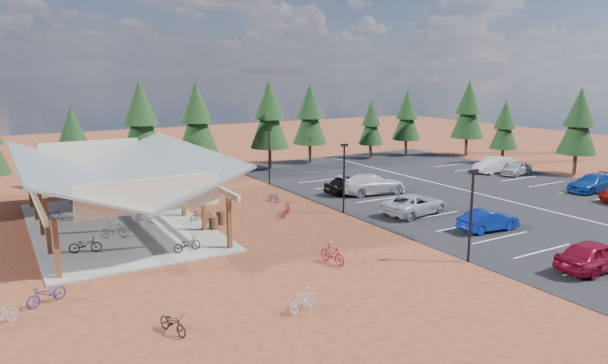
{
  "coord_description": "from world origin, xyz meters",
  "views": [
    {
      "loc": [
        -17.01,
        -29.71,
        10.22
      ],
      "look_at": [
        2.91,
        4.15,
        2.18
      ],
      "focal_mm": 32.0,
      "sensor_mm": 36.0,
      "label": 1
    }
  ],
  "objects_px": {
    "bike_4": "(187,244)",
    "lamp_post_2": "(269,152)",
    "bike_pavilion": "(114,170)",
    "bike_0": "(85,245)",
    "trash_bin_0": "(213,224)",
    "bike_16": "(201,215)",
    "car_1": "(488,220)",
    "car_8": "(516,168)",
    "bike_5": "(144,217)",
    "bike_3": "(80,196)",
    "bike_10": "(47,294)",
    "bike_9": "(2,316)",
    "car_3": "(372,184)",
    "bike_14": "(274,197)",
    "lamp_post_0": "(471,209)",
    "car_4": "(348,184)",
    "car_7": "(592,183)",
    "bike_7": "(123,201)",
    "bike_15": "(287,209)",
    "car_9": "(495,165)",
    "bike_2": "(53,215)",
    "trash_bin_1": "(221,218)",
    "bike_6": "(145,207)",
    "bike_13": "(303,300)",
    "lamp_post_1": "(344,173)",
    "bike_1": "(114,230)",
    "car_2": "(414,204)"
  },
  "relations": [
    {
      "from": "bike_4",
      "to": "lamp_post_2",
      "type": "bearing_deg",
      "value": -47.75
    },
    {
      "from": "bike_pavilion",
      "to": "bike_0",
      "type": "xyz_separation_m",
      "value": [
        -2.84,
        -5.08,
        -3.26
      ]
    },
    {
      "from": "trash_bin_0",
      "to": "bike_16",
      "type": "bearing_deg",
      "value": 88.95
    },
    {
      "from": "car_1",
      "to": "car_8",
      "type": "relative_size",
      "value": 1.06
    },
    {
      "from": "bike_pavilion",
      "to": "bike_5",
      "type": "bearing_deg",
      "value": -18.93
    },
    {
      "from": "bike_3",
      "to": "bike_10",
      "type": "height_order",
      "value": "bike_3"
    },
    {
      "from": "bike_9",
      "to": "car_3",
      "type": "relative_size",
      "value": 0.26
    },
    {
      "from": "bike_14",
      "to": "lamp_post_0",
      "type": "bearing_deg",
      "value": -89.67
    },
    {
      "from": "car_1",
      "to": "car_4",
      "type": "xyz_separation_m",
      "value": [
        -1.46,
        13.73,
        0.07
      ]
    },
    {
      "from": "lamp_post_2",
      "to": "bike_10",
      "type": "xyz_separation_m",
      "value": [
        -20.44,
        -18.35,
        -2.49
      ]
    },
    {
      "from": "car_7",
      "to": "lamp_post_0",
      "type": "bearing_deg",
      "value": -73.21
    },
    {
      "from": "bike_3",
      "to": "bike_7",
      "type": "relative_size",
      "value": 0.95
    },
    {
      "from": "lamp_post_2",
      "to": "bike_14",
      "type": "bearing_deg",
      "value": -114.03
    },
    {
      "from": "bike_15",
      "to": "car_4",
      "type": "xyz_separation_m",
      "value": [
        8.06,
        3.85,
        0.27
      ]
    },
    {
      "from": "bike_pavilion",
      "to": "car_9",
      "type": "xyz_separation_m",
      "value": [
        37.47,
        0.4,
        -2.98
      ]
    },
    {
      "from": "trash_bin_0",
      "to": "bike_16",
      "type": "xyz_separation_m",
      "value": [
        0.05,
        2.53,
        -0.03
      ]
    },
    {
      "from": "trash_bin_0",
      "to": "car_1",
      "type": "xyz_separation_m",
      "value": [
        15.35,
        -9.24,
        0.28
      ]
    },
    {
      "from": "bike_pavilion",
      "to": "bike_2",
      "type": "relative_size",
      "value": 12.45
    },
    {
      "from": "bike_5",
      "to": "bike_16",
      "type": "relative_size",
      "value": 0.92
    },
    {
      "from": "car_4",
      "to": "trash_bin_1",
      "type": "bearing_deg",
      "value": 96.1
    },
    {
      "from": "bike_0",
      "to": "car_3",
      "type": "height_order",
      "value": "car_3"
    },
    {
      "from": "lamp_post_0",
      "to": "car_7",
      "type": "height_order",
      "value": "lamp_post_0"
    },
    {
      "from": "bike_6",
      "to": "bike_9",
      "type": "bearing_deg",
      "value": 142.71
    },
    {
      "from": "car_3",
      "to": "bike_2",
      "type": "bearing_deg",
      "value": 88.74
    },
    {
      "from": "bike_9",
      "to": "car_8",
      "type": "distance_m",
      "value": 46.92
    },
    {
      "from": "bike_13",
      "to": "bike_16",
      "type": "distance_m",
      "value": 16.07
    },
    {
      "from": "car_8",
      "to": "trash_bin_1",
      "type": "bearing_deg",
      "value": -97.45
    },
    {
      "from": "car_4",
      "to": "trash_bin_0",
      "type": "bearing_deg",
      "value": 99.42
    },
    {
      "from": "bike_16",
      "to": "bike_7",
      "type": "bearing_deg",
      "value": -157.35
    },
    {
      "from": "bike_pavilion",
      "to": "lamp_post_1",
      "type": "relative_size",
      "value": 3.77
    },
    {
      "from": "bike_1",
      "to": "bike_15",
      "type": "bearing_deg",
      "value": -79.56
    },
    {
      "from": "bike_9",
      "to": "lamp_post_2",
      "type": "bearing_deg",
      "value": -87.06
    },
    {
      "from": "car_9",
      "to": "car_8",
      "type": "bearing_deg",
      "value": 21.75
    },
    {
      "from": "bike_4",
      "to": "bike_15",
      "type": "height_order",
      "value": "bike_15"
    },
    {
      "from": "lamp_post_1",
      "to": "car_2",
      "type": "distance_m",
      "value": 5.58
    },
    {
      "from": "car_1",
      "to": "bike_pavilion",
      "type": "bearing_deg",
      "value": 61.06
    },
    {
      "from": "bike_10",
      "to": "bike_16",
      "type": "bearing_deg",
      "value": 107.44
    },
    {
      "from": "bike_7",
      "to": "bike_9",
      "type": "height_order",
      "value": "bike_7"
    },
    {
      "from": "bike_3",
      "to": "car_1",
      "type": "xyz_separation_m",
      "value": [
        21.74,
        -21.33,
        0.1
      ]
    },
    {
      "from": "bike_0",
      "to": "bike_1",
      "type": "bearing_deg",
      "value": -28.01
    },
    {
      "from": "bike_6",
      "to": "bike_7",
      "type": "xyz_separation_m",
      "value": [
        -1.05,
        2.32,
        0.09
      ]
    },
    {
      "from": "bike_1",
      "to": "trash_bin_0",
      "type": "bearing_deg",
      "value": -88.39
    },
    {
      "from": "bike_9",
      "to": "bike_10",
      "type": "relative_size",
      "value": 0.82
    },
    {
      "from": "bike_pavilion",
      "to": "lamp_post_2",
      "type": "distance_m",
      "value": 16.57
    },
    {
      "from": "lamp_post_0",
      "to": "car_2",
      "type": "bearing_deg",
      "value": 65.12
    },
    {
      "from": "bike_4",
      "to": "bike_7",
      "type": "xyz_separation_m",
      "value": [
        -0.91,
        12.03,
        0.12
      ]
    },
    {
      "from": "bike_2",
      "to": "bike_16",
      "type": "xyz_separation_m",
      "value": [
        8.87,
        -4.88,
        -0.09
      ]
    },
    {
      "from": "bike_5",
      "to": "car_7",
      "type": "bearing_deg",
      "value": -112.05
    },
    {
      "from": "bike_13",
      "to": "bike_5",
      "type": "bearing_deg",
      "value": 170.82
    },
    {
      "from": "bike_5",
      "to": "bike_7",
      "type": "xyz_separation_m",
      "value": [
        -0.29,
        4.78,
        0.11
      ]
    }
  ]
}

